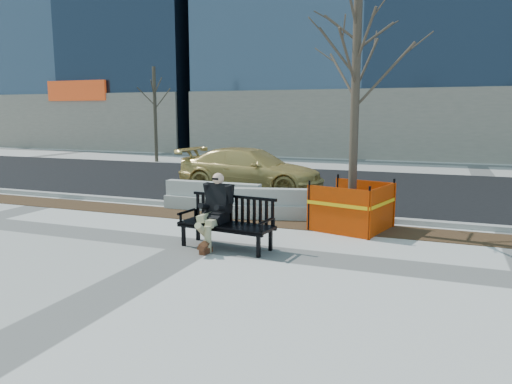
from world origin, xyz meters
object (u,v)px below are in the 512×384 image
(bench, at_px, (226,248))
(sedan, at_px, (251,191))
(tree_fence, at_px, (351,229))
(seated_man, at_px, (216,246))
(jersey_barrier_right, at_px, (285,219))
(jersey_barrier_left, at_px, (213,210))

(bench, relative_size, sedan, 0.39)
(tree_fence, bearing_deg, seated_man, -132.98)
(sedan, relative_size, jersey_barrier_right, 1.86)
(bench, xyz_separation_m, sedan, (-2.17, 6.80, 0.00))
(tree_fence, distance_m, sedan, 5.98)
(seated_man, xyz_separation_m, jersey_barrier_left, (-1.67, 3.25, 0.00))
(bench, bearing_deg, seated_man, 169.02)
(sedan, xyz_separation_m, jersey_barrier_left, (0.24, -3.47, 0.00))
(bench, height_order, tree_fence, tree_fence)
(jersey_barrier_right, bearing_deg, sedan, 108.51)
(tree_fence, height_order, jersey_barrier_left, tree_fence)
(sedan, bearing_deg, jersey_barrier_right, -143.84)
(bench, distance_m, jersey_barrier_right, 3.02)
(jersey_barrier_left, relative_size, jersey_barrier_right, 1.02)
(bench, bearing_deg, tree_fence, 58.27)
(tree_fence, xyz_separation_m, jersey_barrier_left, (-3.95, 0.80, 0.00))
(bench, xyz_separation_m, seated_man, (-0.26, 0.08, 0.00))
(bench, relative_size, tree_fence, 0.34)
(sedan, distance_m, jersey_barrier_left, 3.47)
(jersey_barrier_right, bearing_deg, jersey_barrier_left, 157.35)
(tree_fence, relative_size, jersey_barrier_right, 2.12)
(tree_fence, xyz_separation_m, jersey_barrier_right, (-1.75, 0.48, 0.00))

